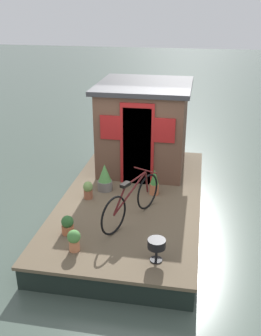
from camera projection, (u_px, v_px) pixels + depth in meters
The scene contains 10 objects.
ground_plane at pixel (132, 214), 8.30m from camera, with size 60.00×60.00×0.00m, color #47564C.
houseboat_deck at pixel (132, 205), 8.21m from camera, with size 5.33×2.79×0.46m.
houseboat_cabin at pixel (144, 126), 9.11m from camera, with size 2.13×2.10×2.00m.
bicycle at pixel (132, 201), 7.07m from camera, with size 1.64×0.80×0.84m.
potted_plant_mint at pixel (74, 240), 6.27m from camera, with size 0.22×0.22×0.37m.
potted_plant_ivy at pixel (105, 178), 8.23m from camera, with size 0.31×0.31×0.59m.
potted_plant_rosemary at pixel (154, 182), 8.06m from camera, with size 0.19×0.19×0.56m.
potted_plant_sage at pixel (68, 225), 6.74m from camera, with size 0.21×0.21×0.34m.
potted_plant_geranium at pixel (88, 190), 7.92m from camera, with size 0.20×0.20×0.37m.
charcoal_grill at pixel (157, 245), 5.99m from camera, with size 0.28×0.28×0.38m.
Camera 1 is at (-7.11, -1.24, 4.22)m, focal length 41.90 mm.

